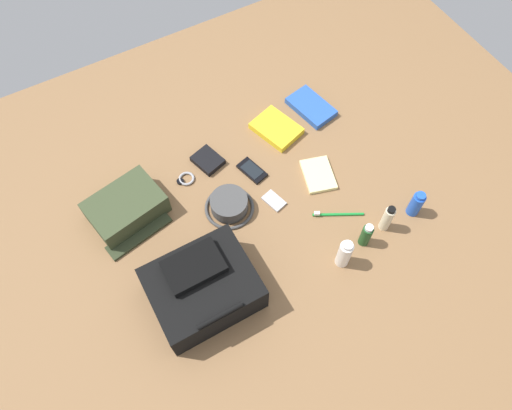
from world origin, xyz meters
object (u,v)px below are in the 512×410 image
paperback_novel (311,107)px  wristwatch (186,179)px  shampoo_bottle (366,235)px  notepad (318,175)px  deodorant_spray (416,204)px  toothpaste_tube (344,254)px  lotion_bottle (387,218)px  bucket_hat (229,205)px  media_player (274,201)px  backpack (203,287)px  cell_phone (252,170)px  toiletry_pouch (126,208)px  toothbrush (335,214)px  wallet (208,160)px  travel_guidebook (276,129)px

paperback_novel → wristwatch: bearing=5.7°
shampoo_bottle → notepad: 0.32m
deodorant_spray → toothpaste_tube: toothpaste_tube is taller
lotion_bottle → bucket_hat: bearing=-37.0°
toothpaste_tube → bucket_hat: bearing=-57.5°
paperback_novel → deodorant_spray: bearing=96.0°
paperback_novel → shampoo_bottle: bearing=74.7°
lotion_bottle → media_player: lotion_bottle is taller
backpack → shampoo_bottle: size_ratio=2.86×
bucket_hat → cell_phone: bucket_hat is taller
toiletry_pouch → media_player: (-0.49, 0.22, -0.04)m
paperback_novel → toothbrush: size_ratio=1.26×
backpack → toothbrush: backpack is taller
deodorant_spray → wallet: size_ratio=1.09×
travel_guidebook → wallet: bearing=0.4°
paperback_novel → notepad: (0.15, 0.29, -0.00)m
lotion_bottle → wallet: size_ratio=1.21×
toothpaste_tube → notepad: bearing=-109.9°
deodorant_spray → paperback_novel: size_ratio=0.56×
bucket_hat → notepad: 0.37m
toiletry_pouch → wallet: toiletry_pouch is taller
bucket_hat → wristwatch: 0.21m
shampoo_bottle → wallet: bearing=-60.4°
toiletry_pouch → shampoo_bottle: shampoo_bottle is taller
deodorant_spray → wristwatch: (0.67, -0.53, -0.05)m
deodorant_spray → toothpaste_tube: 0.34m
toothpaste_tube → notepad: (-0.12, -0.34, -0.06)m
shampoo_bottle → wristwatch: shampoo_bottle is taller
wallet → deodorant_spray: bearing=118.1°
media_player → travel_guidebook: bearing=-121.9°
backpack → deodorant_spray: size_ratio=2.79×
toiletry_pouch → wristwatch: toiletry_pouch is taller
toothbrush → backpack: bearing=3.9°
paperback_novel → wristwatch: 0.61m
toothbrush → cell_phone: bearing=-61.3°
backpack → toothbrush: size_ratio=1.97×
paperback_novel → cell_phone: size_ratio=1.68×
bucket_hat → deodorant_spray: (-0.58, 0.34, 0.03)m
wristwatch → backpack: bearing=72.6°
cell_phone → wristwatch: bearing=-20.7°
backpack → travel_guidebook: backpack is taller
cell_phone → wallet: size_ratio=1.16×
lotion_bottle → shampoo_bottle: (0.10, 0.01, -0.01)m
toiletry_pouch → paperback_novel: 0.86m
media_player → lotion_bottle: bearing=135.9°
deodorant_spray → shampoo_bottle: bearing=3.1°
travel_guidebook → notepad: bearing=96.3°
deodorant_spray → cell_phone: (0.43, -0.44, -0.05)m
lotion_bottle → cell_phone: 0.54m
wristwatch → notepad: notepad is taller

